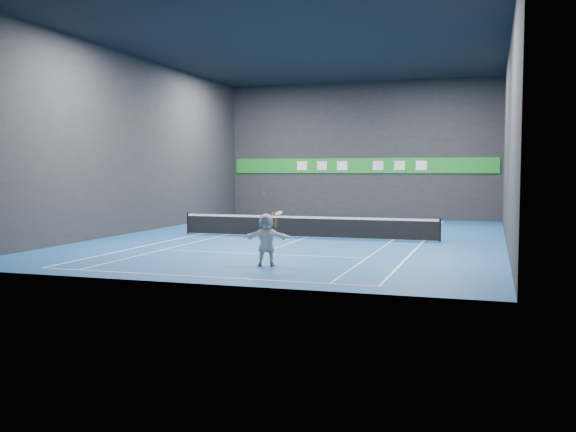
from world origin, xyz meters
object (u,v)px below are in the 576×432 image
(player, at_px, (266,240))
(tennis_racket, at_px, (277,215))
(tennis_net, at_px, (306,226))
(tennis_ball, at_px, (264,193))

(player, relative_size, tennis_racket, 3.04)
(tennis_net, height_order, tennis_racket, tennis_racket)
(player, relative_size, tennis_ball, 27.95)
(player, xyz_separation_m, tennis_ball, (-0.13, 0.09, 1.55))
(player, distance_m, tennis_racket, 0.90)
(player, bearing_deg, tennis_net, -90.96)
(tennis_racket, bearing_deg, tennis_ball, 174.91)
(player, xyz_separation_m, tennis_racket, (0.34, 0.05, 0.83))
(player, xyz_separation_m, tennis_net, (-1.28, 9.21, -0.33))
(tennis_net, relative_size, tennis_racket, 21.78)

